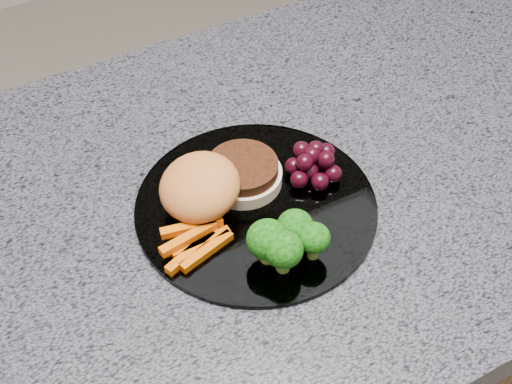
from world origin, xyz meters
The scene contains 7 objects.
island_cabinet centered at (0.00, 0.00, 0.43)m, with size 1.20×0.60×0.86m, color #53331C.
countertop centered at (0.00, 0.00, 0.88)m, with size 1.20×0.60×0.04m, color #52515B.
plate centered at (-0.04, -0.03, 0.90)m, with size 0.26×0.26×0.01m, color white.
burger centered at (-0.07, 0.00, 0.93)m, with size 0.17×0.12×0.05m.
carrot_sticks centered at (-0.12, -0.05, 0.91)m, with size 0.08×0.05×0.02m.
broccoli centered at (-0.05, -0.11, 0.93)m, with size 0.08×0.06×0.05m.
grape_bunch centered at (0.04, -0.02, 0.92)m, with size 0.07×0.06×0.03m.
Camera 1 is at (-0.28, -0.48, 1.47)m, focal length 50.00 mm.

